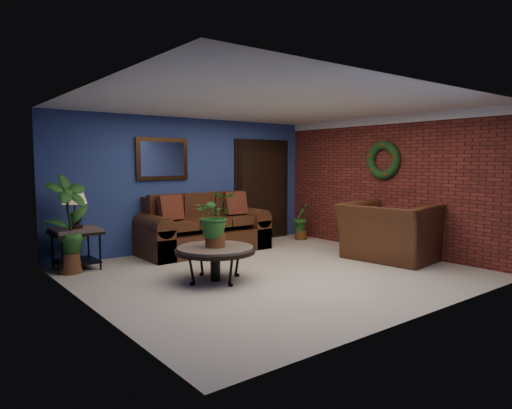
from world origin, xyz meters
TOP-DOWN VIEW (x-y plane):
  - floor at (0.00, 0.00)m, footprint 5.50×5.50m
  - wall_back at (0.00, 2.50)m, footprint 5.50×0.04m
  - wall_left at (-2.75, 0.00)m, footprint 0.04×5.00m
  - wall_right_brick at (2.75, 0.00)m, footprint 0.04×5.00m
  - ceiling at (0.00, 0.00)m, footprint 5.50×5.00m
  - crown_molding at (2.72, 0.00)m, footprint 0.03×5.00m
  - wall_mirror at (-0.60, 2.46)m, footprint 1.02×0.06m
  - closet_door at (1.75, 2.47)m, footprint 1.44×0.06m
  - wreath at (2.69, 0.05)m, footprint 0.16×0.72m
  - sofa at (0.00, 2.09)m, footprint 2.40×1.03m
  - coffee_table at (-0.97, 0.13)m, footprint 1.13×1.13m
  - end_table at (-2.30, 2.05)m, footprint 0.70×0.70m
  - table_lamp at (-2.30, 2.05)m, footprint 0.37×0.37m
  - side_chair at (0.87, 2.12)m, footprint 0.43×0.43m
  - armchair at (2.15, -0.53)m, footprint 1.49×1.65m
  - coffee_plant at (-0.97, 0.13)m, footprint 0.71×0.66m
  - floor_plant at (2.35, 1.88)m, footprint 0.40×0.35m
  - tall_plant at (-2.45, 1.84)m, footprint 0.76×0.62m

SIDE VIEW (x-z plane):
  - floor at x=0.00m, z-range 0.00..0.00m
  - sofa at x=0.00m, z-range -0.19..0.89m
  - floor_plant at x=2.35m, z-range 0.01..0.81m
  - coffee_table at x=-0.97m, z-range 0.18..0.67m
  - armchair at x=2.15m, z-range 0.00..0.97m
  - end_table at x=-2.30m, z-range 0.17..0.81m
  - side_chair at x=0.87m, z-range 0.07..1.08m
  - tall_plant at x=-2.45m, z-range 0.06..1.56m
  - coffee_plant at x=-0.97m, z-range 0.52..1.29m
  - table_lamp at x=-2.30m, z-range 0.73..1.36m
  - closet_door at x=1.75m, z-range -0.04..2.14m
  - wall_back at x=0.00m, z-range 0.00..2.50m
  - wall_left at x=-2.75m, z-range 0.00..2.50m
  - wall_right_brick at x=2.75m, z-range 0.00..2.50m
  - wreath at x=2.69m, z-range 1.34..2.06m
  - wall_mirror at x=-0.60m, z-range 1.33..2.10m
  - crown_molding at x=2.72m, z-range 2.36..2.50m
  - ceiling at x=0.00m, z-range 2.49..2.51m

